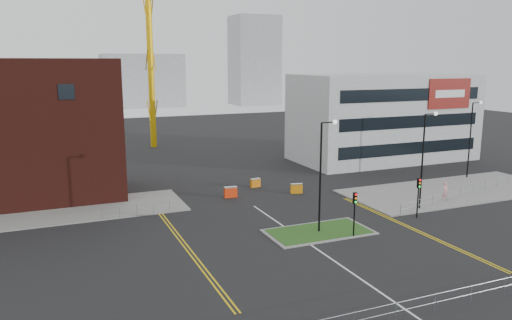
{
  "coord_description": "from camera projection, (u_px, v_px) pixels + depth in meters",
  "views": [
    {
      "loc": [
        -17.76,
        -25.77,
        13.68
      ],
      "look_at": [
        -0.72,
        14.8,
        5.0
      ],
      "focal_mm": 35.0,
      "sensor_mm": 36.0,
      "label": 1
    }
  ],
  "objects": [
    {
      "name": "traffic_light_right",
      "position": [
        419.0,
        190.0,
        43.99
      ],
      "size": [
        0.28,
        0.33,
        3.65
      ],
      "color": "black",
      "rests_on": "ground"
    },
    {
      "name": "streetlamp_right_far",
      "position": [
        472.0,
        133.0,
        58.67
      ],
      "size": [
        1.46,
        0.36,
        9.18
      ],
      "color": "black",
      "rests_on": "ground"
    },
    {
      "name": "pedestrian",
      "position": [
        445.0,
        191.0,
        49.67
      ],
      "size": [
        0.83,
        0.67,
        1.97
      ],
      "primitive_type": "imported",
      "rotation": [
        0.0,
        0.0,
        0.31
      ],
      "color": "pink",
      "rests_on": "ground"
    },
    {
      "name": "yellow_left_b",
      "position": [
        185.0,
        242.0,
        38.45
      ],
      "size": [
        0.12,
        24.0,
        0.01
      ],
      "primitive_type": "cube",
      "color": "gold",
      "rests_on": "ground"
    },
    {
      "name": "pavement_left",
      "position": [
        29.0,
        215.0,
        45.0
      ],
      "size": [
        28.0,
        8.0,
        0.12
      ],
      "primitive_type": "cube",
      "color": "slate",
      "rests_on": "ground"
    },
    {
      "name": "streetlamp_island",
      "position": [
        323.0,
        167.0,
        39.74
      ],
      "size": [
        1.46,
        0.36,
        9.18
      ],
      "color": "black",
      "rests_on": "ground"
    },
    {
      "name": "barrier_mid",
      "position": [
        255.0,
        182.0,
        55.32
      ],
      "size": [
        1.21,
        0.57,
        0.97
      ],
      "color": "orange",
      "rests_on": "ground"
    },
    {
      "name": "railing_left",
      "position": [
        137.0,
        209.0,
        44.67
      ],
      "size": [
        6.05,
        0.05,
        1.1
      ],
      "color": "gray",
      "rests_on": "ground"
    },
    {
      "name": "island_kerb",
      "position": [
        319.0,
        232.0,
        40.7
      ],
      "size": [
        8.6,
        4.6,
        0.08
      ],
      "primitive_type": "cube",
      "color": "slate",
      "rests_on": "ground"
    },
    {
      "name": "traffic_light_island",
      "position": [
        355.0,
        206.0,
        39.14
      ],
      "size": [
        0.28,
        0.33,
        3.65
      ],
      "color": "black",
      "rests_on": "ground"
    },
    {
      "name": "office_block",
      "position": [
        383.0,
        117.0,
        70.35
      ],
      "size": [
        25.0,
        12.2,
        12.0
      ],
      "color": "#A3A6A8",
      "rests_on": "ground"
    },
    {
      "name": "barrier_left",
      "position": [
        231.0,
        192.0,
        51.09
      ],
      "size": [
        1.36,
        0.54,
        1.12
      ],
      "color": "red",
      "rests_on": "ground"
    },
    {
      "name": "railing_right",
      "position": [
        460.0,
        191.0,
        50.75
      ],
      "size": [
        19.05,
        5.05,
        1.1
      ],
      "color": "gray",
      "rests_on": "ground"
    },
    {
      "name": "railing_front",
      "position": [
        416.0,
        303.0,
        27.13
      ],
      "size": [
        24.05,
        0.05,
        1.1
      ],
      "color": "gray",
      "rests_on": "ground"
    },
    {
      "name": "grass_island",
      "position": [
        319.0,
        232.0,
        40.7
      ],
      "size": [
        8.0,
        4.0,
        0.12
      ],
      "primitive_type": "cube",
      "color": "#274A18",
      "rests_on": "ground"
    },
    {
      "name": "centre_line",
      "position": [
        337.0,
        263.0,
        34.52
      ],
      "size": [
        0.15,
        30.0,
        0.01
      ],
      "primitive_type": "cube",
      "color": "silver",
      "rests_on": "ground"
    },
    {
      "name": "pavement_right",
      "position": [
        453.0,
        190.0,
        53.72
      ],
      "size": [
        24.0,
        10.0,
        0.12
      ],
      "primitive_type": "cube",
      "color": "slate",
      "rests_on": "ground"
    },
    {
      "name": "skyline_d",
      "position": [
        79.0,
        87.0,
        155.14
      ],
      "size": [
        30.0,
        12.0,
        12.0
      ],
      "primitive_type": "cube",
      "color": "gray",
      "rests_on": "ground"
    },
    {
      "name": "yellow_left_a",
      "position": [
        181.0,
        243.0,
        38.34
      ],
      "size": [
        0.12,
        24.0,
        0.01
      ],
      "primitive_type": "cube",
      "color": "gold",
      "rests_on": "ground"
    },
    {
      "name": "yellow_right_b",
      "position": [
        412.0,
        228.0,
        41.86
      ],
      "size": [
        0.12,
        20.0,
        0.01
      ],
      "primitive_type": "cube",
      "color": "gold",
      "rests_on": "ground"
    },
    {
      "name": "skyline_c",
      "position": [
        254.0,
        61.0,
        160.16
      ],
      "size": [
        14.0,
        12.0,
        28.0
      ],
      "primitive_type": "cube",
      "color": "gray",
      "rests_on": "ground"
    },
    {
      "name": "streetlamp_right_near",
      "position": [
        425.0,
        153.0,
        46.11
      ],
      "size": [
        1.46,
        0.36,
        9.18
      ],
      "color": "black",
      "rests_on": "ground"
    },
    {
      "name": "yellow_right_a",
      "position": [
        409.0,
        228.0,
        41.75
      ],
      "size": [
        0.12,
        20.0,
        0.01
      ],
      "primitive_type": "cube",
      "color": "gold",
      "rests_on": "ground"
    },
    {
      "name": "skyline_b",
      "position": [
        143.0,
        81.0,
        152.55
      ],
      "size": [
        24.0,
        12.0,
        16.0
      ],
      "primitive_type": "cube",
      "color": "gray",
      "rests_on": "ground"
    },
    {
      "name": "ground",
      "position": [
        353.0,
        274.0,
        32.71
      ],
      "size": [
        200.0,
        200.0,
        0.0
      ],
      "primitive_type": "plane",
      "color": "black",
      "rests_on": "ground"
    },
    {
      "name": "barrier_right",
      "position": [
        296.0,
        188.0,
        52.73
      ],
      "size": [
        1.3,
        0.68,
        1.04
      ],
      "color": "orange",
      "rests_on": "ground"
    }
  ]
}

